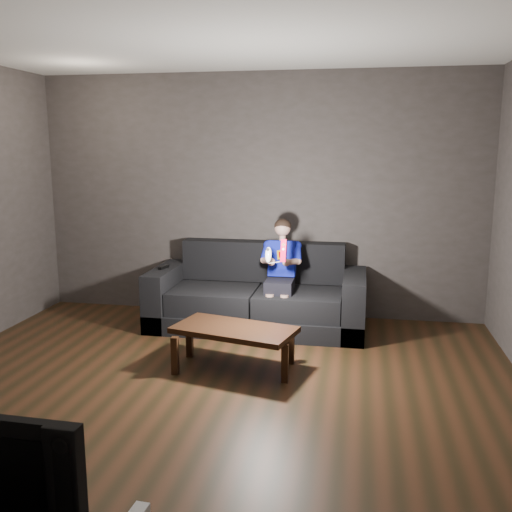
# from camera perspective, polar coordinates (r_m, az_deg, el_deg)

# --- Properties ---
(floor) EXTENTS (5.00, 5.00, 0.00)m
(floor) POSITION_cam_1_polar(r_m,az_deg,el_deg) (4.38, -5.78, -14.77)
(floor) COLOR black
(floor) RESTS_ON ground
(back_wall) EXTENTS (5.00, 0.04, 2.70)m
(back_wall) POSITION_cam_1_polar(r_m,az_deg,el_deg) (6.41, 0.21, 6.02)
(back_wall) COLOR #3A3633
(back_wall) RESTS_ON ground
(ceiling) EXTENTS (5.00, 5.00, 0.02)m
(ceiling) POSITION_cam_1_polar(r_m,az_deg,el_deg) (4.03, -6.56, 22.38)
(ceiling) COLOR silver
(ceiling) RESTS_ON back_wall
(sofa) EXTENTS (2.24, 0.97, 0.87)m
(sofa) POSITION_cam_1_polar(r_m,az_deg,el_deg) (6.08, 0.18, -4.49)
(sofa) COLOR black
(sofa) RESTS_ON floor
(child) EXTENTS (0.42, 0.51, 1.03)m
(child) POSITION_cam_1_polar(r_m,az_deg,el_deg) (5.87, 2.52, -0.80)
(child) COLOR black
(child) RESTS_ON sofa
(wii_remote_red) EXTENTS (0.06, 0.08, 0.22)m
(wii_remote_red) POSITION_cam_1_polar(r_m,az_deg,el_deg) (5.44, 2.79, 0.55)
(wii_remote_red) COLOR red
(wii_remote_red) RESTS_ON child
(nunchuk_white) EXTENTS (0.06, 0.10, 0.16)m
(nunchuk_white) POSITION_cam_1_polar(r_m,az_deg,el_deg) (5.47, 1.24, 0.12)
(nunchuk_white) COLOR white
(nunchuk_white) RESTS_ON child
(wii_remote_black) EXTENTS (0.07, 0.17, 0.03)m
(wii_remote_black) POSITION_cam_1_polar(r_m,az_deg,el_deg) (6.17, -9.21, -1.11)
(wii_remote_black) COLOR black
(wii_remote_black) RESTS_ON sofa
(coffee_table) EXTENTS (1.12, 0.75, 0.37)m
(coffee_table) POSITION_cam_1_polar(r_m,az_deg,el_deg) (4.93, -2.18, -7.68)
(coffee_table) COLOR black
(coffee_table) RESTS_ON floor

